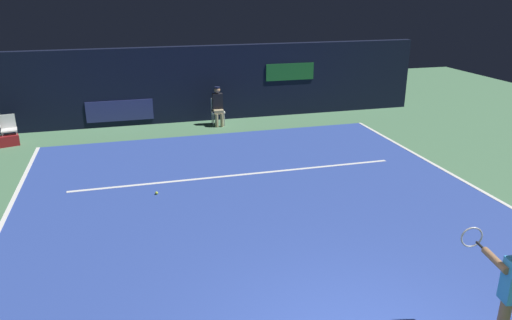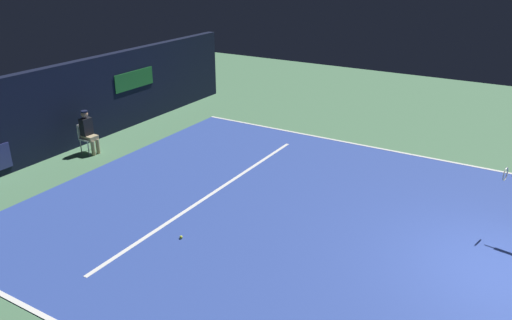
# 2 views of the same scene
# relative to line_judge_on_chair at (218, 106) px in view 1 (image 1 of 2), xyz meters

# --- Properties ---
(ground_plane) EXTENTS (31.96, 31.96, 0.00)m
(ground_plane) POSITION_rel_line_judge_on_chair_xyz_m (-0.41, -6.83, -0.69)
(ground_plane) COLOR #4C7A56
(court_surface) EXTENTS (10.54, 11.50, 0.01)m
(court_surface) POSITION_rel_line_judge_on_chair_xyz_m (-0.41, -6.83, -0.68)
(court_surface) COLOR #2D479E
(court_surface) RESTS_ON ground
(line_sideline_left) EXTENTS (0.10, 11.50, 0.01)m
(line_sideline_left) POSITION_rel_line_judge_on_chair_xyz_m (4.80, -6.83, -0.67)
(line_sideline_left) COLOR white
(line_sideline_left) RESTS_ON court_surface
(line_service) EXTENTS (8.22, 0.10, 0.01)m
(line_service) POSITION_rel_line_judge_on_chair_xyz_m (-0.41, -4.82, -0.67)
(line_service) COLOR white
(line_service) RESTS_ON court_surface
(back_wall) EXTENTS (16.10, 0.33, 2.60)m
(back_wall) POSITION_rel_line_judge_on_chair_xyz_m (-0.42, 0.85, 0.61)
(back_wall) COLOR black
(back_wall) RESTS_ON ground
(line_judge_on_chair) EXTENTS (0.46, 0.54, 1.32)m
(line_judge_on_chair) POSITION_rel_line_judge_on_chair_xyz_m (0.00, 0.00, 0.00)
(line_judge_on_chair) COLOR white
(line_judge_on_chair) RESTS_ON ground
(courtside_chair_far) EXTENTS (0.50, 0.48, 0.88)m
(courtside_chair_far) POSITION_rel_line_judge_on_chair_xyz_m (-6.48, -0.40, -0.18)
(courtside_chair_far) COLOR white
(courtside_chair_far) RESTS_ON ground
(tennis_ball) EXTENTS (0.07, 0.07, 0.07)m
(tennis_ball) POSITION_rel_line_judge_on_chair_xyz_m (-2.51, -5.50, -0.64)
(tennis_ball) COLOR #CCE033
(tennis_ball) RESTS_ON court_surface
(equipment_bag) EXTENTS (0.90, 0.55, 0.32)m
(equipment_bag) POSITION_rel_line_judge_on_chair_xyz_m (-6.63, -0.66, -0.53)
(equipment_bag) COLOR maroon
(equipment_bag) RESTS_ON ground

